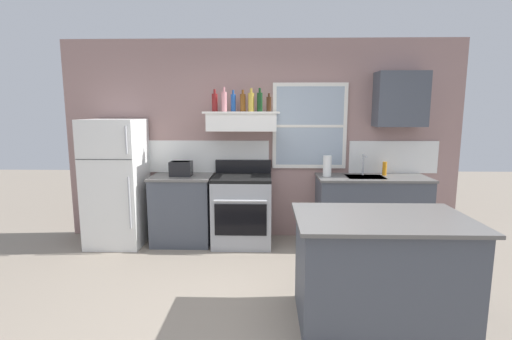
% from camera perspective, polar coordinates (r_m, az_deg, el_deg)
% --- Properties ---
extents(ground_plane, '(16.00, 16.00, 0.00)m').
position_cam_1_polar(ground_plane, '(3.40, 0.33, -22.02)').
color(ground_plane, gray).
extents(back_wall, '(5.40, 0.11, 2.70)m').
position_cam_1_polar(back_wall, '(5.15, 1.21, 4.57)').
color(back_wall, gray).
rests_on(back_wall, ground_plane).
extents(refrigerator, '(0.70, 0.72, 1.65)m').
position_cam_1_polar(refrigerator, '(5.22, -20.55, -1.80)').
color(refrigerator, white).
rests_on(refrigerator, ground_plane).
extents(counter_left_of_stove, '(0.79, 0.63, 0.91)m').
position_cam_1_polar(counter_left_of_stove, '(5.11, -11.14, -5.87)').
color(counter_left_of_stove, '#474C56').
rests_on(counter_left_of_stove, ground_plane).
extents(toaster, '(0.30, 0.20, 0.19)m').
position_cam_1_polar(toaster, '(4.98, -11.38, 0.25)').
color(toaster, black).
rests_on(toaster, counter_left_of_stove).
extents(stove_range, '(0.76, 0.69, 1.09)m').
position_cam_1_polar(stove_range, '(4.96, -2.12, -6.06)').
color(stove_range, '#9EA0A5').
rests_on(stove_range, ground_plane).
extents(range_hood_shelf, '(0.96, 0.52, 0.24)m').
position_cam_1_polar(range_hood_shelf, '(4.88, -2.13, 7.50)').
color(range_hood_shelf, white).
extents(bottle_red_label_wine, '(0.07, 0.07, 0.29)m').
position_cam_1_polar(bottle_red_label_wine, '(4.97, -6.32, 10.26)').
color(bottle_red_label_wine, maroon).
rests_on(bottle_red_label_wine, range_hood_shelf).
extents(bottle_rose_pink, '(0.07, 0.07, 0.31)m').
position_cam_1_polar(bottle_rose_pink, '(4.91, -4.89, 10.42)').
color(bottle_rose_pink, '#C67F84').
rests_on(bottle_rose_pink, range_hood_shelf).
extents(bottle_blue_liqueur, '(0.07, 0.07, 0.28)m').
position_cam_1_polar(bottle_blue_liqueur, '(4.95, -3.50, 10.25)').
color(bottle_blue_liqueur, '#1E478C').
rests_on(bottle_blue_liqueur, range_hood_shelf).
extents(bottle_amber_wine, '(0.07, 0.07, 0.28)m').
position_cam_1_polar(bottle_amber_wine, '(4.93, -2.03, 10.28)').
color(bottle_amber_wine, brown).
rests_on(bottle_amber_wine, range_hood_shelf).
extents(bottle_champagne_gold_foil, '(0.08, 0.08, 0.30)m').
position_cam_1_polar(bottle_champagne_gold_foil, '(4.92, -0.75, 10.38)').
color(bottle_champagne_gold_foil, '#B29333').
rests_on(bottle_champagne_gold_foil, range_hood_shelf).
extents(bottle_dark_green_wine, '(0.07, 0.07, 0.30)m').
position_cam_1_polar(bottle_dark_green_wine, '(4.92, 0.57, 10.40)').
color(bottle_dark_green_wine, '#143819').
rests_on(bottle_dark_green_wine, range_hood_shelf).
extents(bottle_brown_stout, '(0.06, 0.06, 0.23)m').
position_cam_1_polar(bottle_brown_stout, '(4.83, 1.98, 10.07)').
color(bottle_brown_stout, '#381E0F').
rests_on(bottle_brown_stout, range_hood_shelf).
extents(counter_right_with_sink, '(1.43, 0.63, 0.91)m').
position_cam_1_polar(counter_right_with_sink, '(5.17, 17.15, -5.89)').
color(counter_right_with_sink, '#474C56').
rests_on(counter_right_with_sink, ground_plane).
extents(sink_faucet, '(0.03, 0.17, 0.28)m').
position_cam_1_polar(sink_faucet, '(5.12, 16.11, 1.16)').
color(sink_faucet, silver).
rests_on(sink_faucet, counter_right_with_sink).
extents(paper_towel_roll, '(0.11, 0.11, 0.27)m').
position_cam_1_polar(paper_towel_roll, '(4.93, 10.83, 0.60)').
color(paper_towel_roll, white).
rests_on(paper_towel_roll, counter_right_with_sink).
extents(dish_soap_bottle, '(0.06, 0.06, 0.18)m').
position_cam_1_polar(dish_soap_bottle, '(5.21, 19.04, 0.22)').
color(dish_soap_bottle, orange).
rests_on(dish_soap_bottle, counter_right_with_sink).
extents(kitchen_island, '(1.40, 0.90, 0.91)m').
position_cam_1_polar(kitchen_island, '(3.34, 18.36, -14.26)').
color(kitchen_island, '#474C56').
rests_on(kitchen_island, ground_plane).
extents(upper_cabinet_right, '(0.64, 0.32, 0.70)m').
position_cam_1_polar(upper_cabinet_right, '(5.25, 21.22, 10.02)').
color(upper_cabinet_right, '#474C56').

